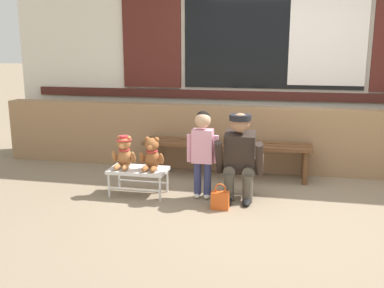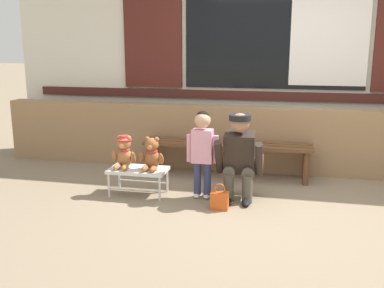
# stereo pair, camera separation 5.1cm
# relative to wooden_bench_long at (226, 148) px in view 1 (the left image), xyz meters

# --- Properties ---
(ground_plane) EXTENTS (60.00, 60.00, 0.00)m
(ground_plane) POSITION_rel_wooden_bench_long_xyz_m (0.50, -1.06, -0.37)
(ground_plane) COLOR #84725B
(brick_low_wall) EXTENTS (7.36, 0.25, 0.85)m
(brick_low_wall) POSITION_rel_wooden_bench_long_xyz_m (0.50, 0.37, 0.05)
(brick_low_wall) COLOR #997551
(brick_low_wall) RESTS_ON ground
(shop_facade) EXTENTS (7.51, 0.26, 3.48)m
(shop_facade) POSITION_rel_wooden_bench_long_xyz_m (0.50, 0.88, 1.38)
(shop_facade) COLOR silver
(shop_facade) RESTS_ON ground
(wooden_bench_long) EXTENTS (2.10, 0.40, 0.44)m
(wooden_bench_long) POSITION_rel_wooden_bench_long_xyz_m (0.00, 0.00, 0.00)
(wooden_bench_long) COLOR brown
(wooden_bench_long) RESTS_ON ground
(small_display_bench) EXTENTS (0.64, 0.36, 0.30)m
(small_display_bench) POSITION_rel_wooden_bench_long_xyz_m (-0.86, -0.89, -0.11)
(small_display_bench) COLOR silver
(small_display_bench) RESTS_ON ground
(teddy_bear_with_hat) EXTENTS (0.28, 0.27, 0.36)m
(teddy_bear_with_hat) POSITION_rel_wooden_bench_long_xyz_m (-1.02, -0.89, 0.10)
(teddy_bear_with_hat) COLOR #A86B3D
(teddy_bear_with_hat) RESTS_ON small_display_bench
(teddy_bear_plain) EXTENTS (0.28, 0.26, 0.36)m
(teddy_bear_plain) POSITION_rel_wooden_bench_long_xyz_m (-0.70, -0.89, 0.09)
(teddy_bear_plain) COLOR #93562D
(teddy_bear_plain) RESTS_ON small_display_bench
(child_standing) EXTENTS (0.35, 0.18, 0.96)m
(child_standing) POSITION_rel_wooden_bench_long_xyz_m (-0.14, -0.84, 0.22)
(child_standing) COLOR navy
(child_standing) RESTS_ON ground
(adult_crouching) EXTENTS (0.50, 0.49, 0.95)m
(adult_crouching) POSITION_rel_wooden_bench_long_xyz_m (0.26, -0.81, 0.11)
(adult_crouching) COLOR #4C473D
(adult_crouching) RESTS_ON ground
(handbag_on_ground) EXTENTS (0.18, 0.11, 0.27)m
(handbag_on_ground) POSITION_rel_wooden_bench_long_xyz_m (0.10, -1.14, -0.28)
(handbag_on_ground) COLOR #DB561E
(handbag_on_ground) RESTS_ON ground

